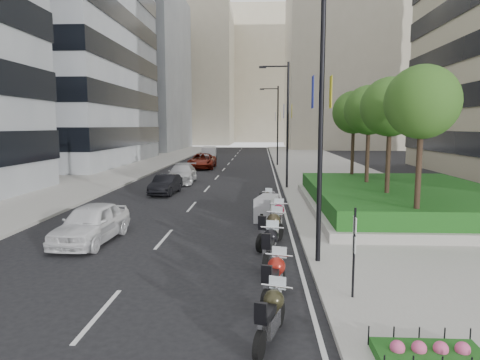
# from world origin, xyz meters

# --- Properties ---
(ground) EXTENTS (160.00, 160.00, 0.00)m
(ground) POSITION_xyz_m (0.00, 0.00, 0.00)
(ground) COLOR black
(ground) RESTS_ON ground
(sidewalk_right) EXTENTS (10.00, 100.00, 0.15)m
(sidewalk_right) POSITION_xyz_m (9.00, 30.00, 0.07)
(sidewalk_right) COLOR #9E9B93
(sidewalk_right) RESTS_ON ground
(sidewalk_left) EXTENTS (8.00, 100.00, 0.15)m
(sidewalk_left) POSITION_xyz_m (-12.00, 30.00, 0.07)
(sidewalk_left) COLOR #9E9B93
(sidewalk_left) RESTS_ON ground
(lane_edge) EXTENTS (0.12, 100.00, 0.01)m
(lane_edge) POSITION_xyz_m (3.70, 30.00, 0.01)
(lane_edge) COLOR silver
(lane_edge) RESTS_ON ground
(lane_centre) EXTENTS (0.12, 100.00, 0.01)m
(lane_centre) POSITION_xyz_m (-1.50, 30.00, 0.01)
(lane_centre) COLOR silver
(lane_centre) RESTS_ON ground
(building_grey_far) EXTENTS (22.00, 26.00, 30.00)m
(building_grey_far) POSITION_xyz_m (-24.00, 70.00, 15.00)
(building_grey_far) COLOR gray
(building_grey_far) RESTS_ON ground
(building_cream_right) EXTENTS (28.00, 24.00, 36.00)m
(building_cream_right) POSITION_xyz_m (22.00, 80.00, 18.00)
(building_cream_right) COLOR #B7AD93
(building_cream_right) RESTS_ON ground
(building_cream_left) EXTENTS (26.00, 24.00, 34.00)m
(building_cream_left) POSITION_xyz_m (-18.00, 100.00, 17.00)
(building_cream_left) COLOR #B7AD93
(building_cream_left) RESTS_ON ground
(building_cream_centre) EXTENTS (30.00, 24.00, 38.00)m
(building_cream_centre) POSITION_xyz_m (2.00, 120.00, 19.00)
(building_cream_centre) COLOR #B7AD93
(building_cream_centre) RESTS_ON ground
(planter) EXTENTS (10.00, 14.00, 0.40)m
(planter) POSITION_xyz_m (10.00, 10.00, 0.35)
(planter) COLOR #A29E97
(planter) RESTS_ON sidewalk_right
(hedge) EXTENTS (9.40, 13.40, 0.80)m
(hedge) POSITION_xyz_m (10.00, 10.00, 0.95)
(hedge) COLOR #1D4B15
(hedge) RESTS_ON planter
(flower_bed) EXTENTS (2.00, 1.00, 0.20)m
(flower_bed) POSITION_xyz_m (5.60, -5.00, 0.25)
(flower_bed) COLOR #1D4B15
(flower_bed) RESTS_ON sidewalk_right
(tree_0) EXTENTS (2.80, 2.80, 6.30)m
(tree_0) POSITION_xyz_m (8.50, 4.00, 5.42)
(tree_0) COLOR #332319
(tree_0) RESTS_ON planter
(tree_1) EXTENTS (2.80, 2.80, 6.30)m
(tree_1) POSITION_xyz_m (8.50, 8.00, 5.42)
(tree_1) COLOR #332319
(tree_1) RESTS_ON planter
(tree_2) EXTENTS (2.80, 2.80, 6.30)m
(tree_2) POSITION_xyz_m (8.50, 12.00, 5.42)
(tree_2) COLOR #332319
(tree_2) RESTS_ON planter
(tree_3) EXTENTS (2.80, 2.80, 6.30)m
(tree_3) POSITION_xyz_m (8.50, 16.00, 5.42)
(tree_3) COLOR #332319
(tree_3) RESTS_ON planter
(lamp_post_0) EXTENTS (2.34, 0.45, 9.00)m
(lamp_post_0) POSITION_xyz_m (4.14, 1.00, 5.07)
(lamp_post_0) COLOR black
(lamp_post_0) RESTS_ON ground
(lamp_post_1) EXTENTS (2.34, 0.45, 9.00)m
(lamp_post_1) POSITION_xyz_m (4.14, 18.00, 5.07)
(lamp_post_1) COLOR black
(lamp_post_1) RESTS_ON ground
(lamp_post_2) EXTENTS (2.34, 0.45, 9.00)m
(lamp_post_2) POSITION_xyz_m (4.14, 36.00, 5.07)
(lamp_post_2) COLOR black
(lamp_post_2) RESTS_ON ground
(parking_sign) EXTENTS (0.06, 0.32, 2.50)m
(parking_sign) POSITION_xyz_m (4.80, -2.00, 1.46)
(parking_sign) COLOR black
(parking_sign) RESTS_ON ground
(motorcycle_0) EXTENTS (0.87, 2.06, 1.06)m
(motorcycle_0) POSITION_xyz_m (2.64, -4.10, 0.56)
(motorcycle_0) COLOR black
(motorcycle_0) RESTS_ON ground
(motorcycle_1) EXTENTS (0.87, 2.18, 1.11)m
(motorcycle_1) POSITION_xyz_m (2.77, -1.98, 0.59)
(motorcycle_1) COLOR black
(motorcycle_1) RESTS_ON ground
(motorcycle_2) EXTENTS (0.78, 2.34, 1.17)m
(motorcycle_2) POSITION_xyz_m (2.72, 0.88, 0.63)
(motorcycle_2) COLOR black
(motorcycle_2) RESTS_ON ground
(motorcycle_3) EXTENTS (1.19, 2.29, 1.22)m
(motorcycle_3) POSITION_xyz_m (2.81, 3.21, 0.65)
(motorcycle_3) COLOR black
(motorcycle_3) RESTS_ON ground
(motorcycle_4) EXTENTS (0.77, 2.31, 1.15)m
(motorcycle_4) POSITION_xyz_m (3.17, 5.49, 0.61)
(motorcycle_4) COLOR black
(motorcycle_4) RESTS_ON ground
(motorcycle_5) EXTENTS (1.23, 2.08, 1.18)m
(motorcycle_5) POSITION_xyz_m (2.70, 7.64, 0.59)
(motorcycle_5) COLOR black
(motorcycle_5) RESTS_ON ground
(motorcycle_6) EXTENTS (0.86, 2.02, 1.04)m
(motorcycle_6) POSITION_xyz_m (2.70, 9.71, 0.55)
(motorcycle_6) COLOR black
(motorcycle_6) RESTS_ON ground
(car_a) EXTENTS (2.08, 4.58, 1.52)m
(car_a) POSITION_xyz_m (-4.24, 3.41, 0.76)
(car_a) COLOR white
(car_a) RESTS_ON ground
(car_b) EXTENTS (1.61, 4.02, 1.30)m
(car_b) POSITION_xyz_m (-3.97, 15.47, 0.65)
(car_b) COLOR black
(car_b) RESTS_ON ground
(car_c) EXTENTS (2.28, 5.18, 1.48)m
(car_c) POSITION_xyz_m (-3.92, 21.20, 0.74)
(car_c) COLOR silver
(car_c) RESTS_ON ground
(car_d) EXTENTS (2.75, 5.82, 1.61)m
(car_d) POSITION_xyz_m (-3.91, 33.13, 0.80)
(car_d) COLOR maroon
(car_d) RESTS_ON ground
(delivery_van) EXTENTS (1.97, 4.55, 1.87)m
(delivery_van) POSITION_xyz_m (-4.35, 42.77, 0.87)
(delivery_van) COLOR silver
(delivery_van) RESTS_ON ground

